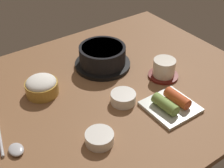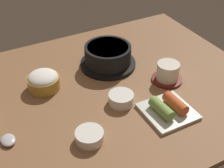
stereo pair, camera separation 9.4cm
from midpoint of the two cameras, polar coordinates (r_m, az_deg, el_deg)
The scene contains 8 objects.
dining_table at distance 96.76cm, azimuth 1.17°, elevation -1.70°, with size 100.00×76.00×2.00cm, color brown.
stone_pot at distance 105.58cm, azimuth 1.79°, elevation 5.06°, with size 19.06×19.06×7.45cm.
rice_bowl at distance 96.68cm, azimuth -9.81°, elevation 0.53°, with size 9.98×9.98×5.80cm.
tea_cup_with_saucer at distance 100.99cm, azimuth 12.82°, elevation 1.95°, with size 9.86×9.86×6.36cm.
banchan_cup_center at distance 90.63cm, azimuth 4.64°, elevation -2.76°, with size 7.46×7.46×3.15cm.
kimchi_plate at distance 89.48cm, azimuth 13.26°, elevation -4.59°, with size 13.52×13.52×4.22cm.
side_bowl_near at distance 79.58cm, azimuth -0.76°, elevation -9.69°, with size 7.39×7.39×2.88cm.
spoon at distance 84.33cm, azimuth -16.21°, elevation -9.17°, with size 5.53×17.10×1.35cm.
Camera 2 is at (-33.15, -68.32, 61.37)cm, focal length 49.78 mm.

